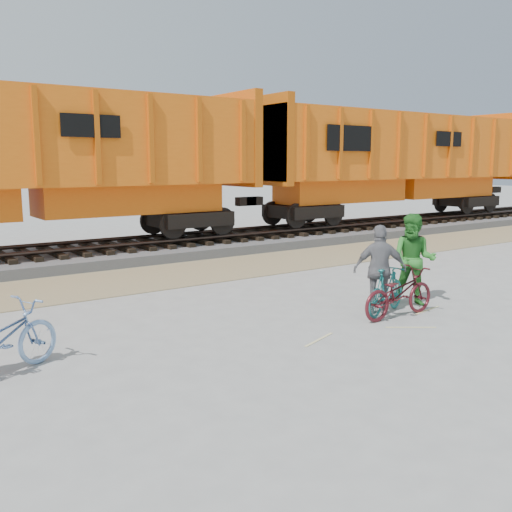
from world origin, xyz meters
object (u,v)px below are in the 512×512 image
object	(u,v)px
person_man	(414,260)
person_woman	(380,270)
hopper_car_right	(396,160)
bicycle_teal	(386,291)
bicycle_maroon	(399,293)
hopper_car_center	(23,158)

from	to	relation	value
person_man	person_woman	size ratio (longest dim) A/B	1.08
person_woman	hopper_car_right	bearing A→B (deg)	-103.95
bicycle_teal	bicycle_maroon	bearing A→B (deg)	162.62
bicycle_teal	person_man	distance (m)	1.13
hopper_car_right	bicycle_maroon	world-z (taller)	hopper_car_right
bicycle_teal	person_man	bearing A→B (deg)	-97.09
hopper_car_right	person_woman	distance (m)	14.29
bicycle_teal	hopper_car_center	bearing A→B (deg)	6.74
hopper_car_center	person_woman	xyz separation A→B (m)	(4.27, -9.19, -2.14)
bicycle_teal	bicycle_maroon	world-z (taller)	bicycle_maroon
hopper_car_center	bicycle_teal	size ratio (longest dim) A/B	9.21
bicycle_teal	person_woman	bearing A→B (deg)	26.64
bicycle_maroon	person_man	bearing A→B (deg)	-63.15
bicycle_teal	person_man	world-z (taller)	person_man
person_man	hopper_car_right	bearing A→B (deg)	102.68
person_man	person_woman	world-z (taller)	person_man
bicycle_maroon	person_woman	size ratio (longest dim) A/B	1.03
person_man	person_woman	xyz separation A→B (m)	(-1.09, -0.11, -0.07)
bicycle_teal	bicycle_maroon	distance (m)	0.31
hopper_car_center	bicycle_teal	xyz separation A→B (m)	(4.36, -9.29, -2.55)
hopper_car_center	hopper_car_right	size ratio (longest dim) A/B	1.00
bicycle_teal	person_woman	distance (m)	0.43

